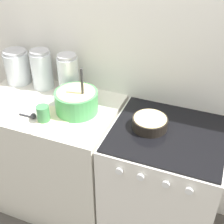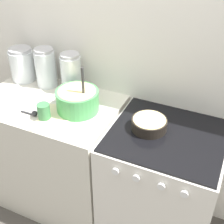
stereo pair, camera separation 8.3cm
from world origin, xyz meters
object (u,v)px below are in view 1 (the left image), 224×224
(baking_pan, at_px, (150,123))
(storage_jar_right, at_px, (68,77))
(stove, at_px, (161,186))
(mixing_bowl, at_px, (76,100))
(storage_jar_left, at_px, (18,69))
(storage_jar_middle, at_px, (42,72))
(tin_can, at_px, (43,114))

(baking_pan, height_order, storage_jar_right, storage_jar_right)
(stove, height_order, baking_pan, baking_pan)
(mixing_bowl, height_order, baking_pan, mixing_bowl)
(stove, relative_size, mixing_bowl, 2.94)
(stove, relative_size, storage_jar_left, 3.71)
(storage_jar_left, relative_size, storage_jar_middle, 0.88)
(storage_jar_right, relative_size, tin_can, 2.70)
(baking_pan, distance_m, tin_can, 0.62)
(storage_jar_middle, height_order, tin_can, storage_jar_middle)
(baking_pan, bearing_deg, storage_jar_right, 163.21)
(baking_pan, relative_size, storage_jar_left, 0.85)
(baking_pan, relative_size, tin_can, 2.01)
(baking_pan, distance_m, storage_jar_left, 1.04)
(storage_jar_middle, relative_size, tin_can, 2.68)
(mixing_bowl, distance_m, baking_pan, 0.47)
(mixing_bowl, xyz_separation_m, storage_jar_middle, (-0.35, 0.19, 0.04))
(stove, bearing_deg, tin_can, -167.49)
(storage_jar_left, xyz_separation_m, tin_can, (0.42, -0.35, -0.05))
(storage_jar_middle, distance_m, tin_can, 0.42)
(stove, relative_size, baking_pan, 4.35)
(stove, bearing_deg, storage_jar_left, 170.34)
(stove, distance_m, storage_jar_middle, 1.10)
(storage_jar_right, distance_m, tin_can, 0.36)
(storage_jar_left, relative_size, storage_jar_right, 0.87)
(baking_pan, xyz_separation_m, storage_jar_middle, (-0.82, 0.19, 0.08))
(mixing_bowl, distance_m, tin_can, 0.22)
(baking_pan, height_order, storage_jar_middle, storage_jar_middle)
(storage_jar_left, bearing_deg, baking_pan, -10.32)
(storage_jar_right, bearing_deg, storage_jar_middle, 180.00)
(mixing_bowl, distance_m, storage_jar_left, 0.58)
(storage_jar_right, bearing_deg, tin_can, -87.66)
(storage_jar_middle, xyz_separation_m, storage_jar_right, (0.20, 0.00, 0.00))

